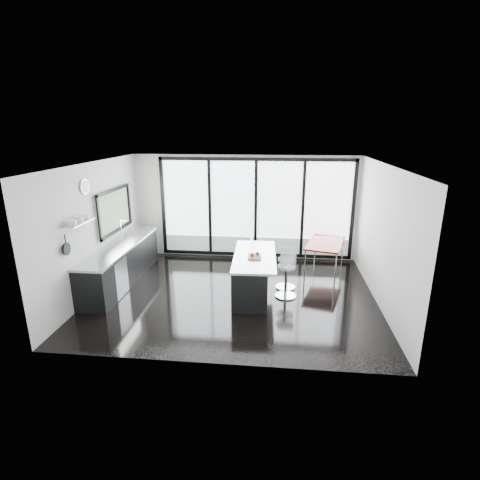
# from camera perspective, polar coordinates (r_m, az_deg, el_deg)

# --- Properties ---
(floor) EXTENTS (6.00, 5.00, 0.00)m
(floor) POSITION_cam_1_polar(r_m,az_deg,el_deg) (8.23, -0.92, -8.27)
(floor) COLOR black
(floor) RESTS_ON ground
(ceiling) EXTENTS (6.00, 5.00, 0.00)m
(ceiling) POSITION_cam_1_polar(r_m,az_deg,el_deg) (7.48, -1.02, 11.52)
(ceiling) COLOR white
(ceiling) RESTS_ON wall_back
(wall_back) EXTENTS (6.00, 0.09, 2.80)m
(wall_back) POSITION_cam_1_polar(r_m,az_deg,el_deg) (10.13, 2.25, 4.17)
(wall_back) COLOR beige
(wall_back) RESTS_ON ground
(wall_front) EXTENTS (6.00, 0.00, 2.80)m
(wall_front) POSITION_cam_1_polar(r_m,az_deg,el_deg) (5.41, -4.19, -6.03)
(wall_front) COLOR beige
(wall_front) RESTS_ON ground
(wall_left) EXTENTS (0.26, 5.00, 2.80)m
(wall_left) POSITION_cam_1_polar(r_m,az_deg,el_deg) (8.81, -20.35, 3.12)
(wall_left) COLOR beige
(wall_left) RESTS_ON ground
(wall_right) EXTENTS (0.00, 5.00, 2.80)m
(wall_right) POSITION_cam_1_polar(r_m,az_deg,el_deg) (7.97, 20.98, 0.46)
(wall_right) COLOR beige
(wall_right) RESTS_ON ground
(counter_cabinets) EXTENTS (0.69, 3.24, 1.36)m
(counter_cabinets) POSITION_cam_1_polar(r_m,az_deg,el_deg) (9.10, -17.60, -3.42)
(counter_cabinets) COLOR black
(counter_cabinets) RESTS_ON floor
(island) EXTENTS (0.98, 2.15, 1.12)m
(island) POSITION_cam_1_polar(r_m,az_deg,el_deg) (8.18, 1.74, -5.10)
(island) COLOR black
(island) RESTS_ON floor
(bar_stool_near) EXTENTS (0.54, 0.54, 0.71)m
(bar_stool_near) POSITION_cam_1_polar(r_m,az_deg,el_deg) (8.05, 7.02, -6.23)
(bar_stool_near) COLOR silver
(bar_stool_near) RESTS_ON floor
(bar_stool_far) EXTENTS (0.55, 0.55, 0.70)m
(bar_stool_far) POSITION_cam_1_polar(r_m,az_deg,el_deg) (8.48, 7.00, -5.04)
(bar_stool_far) COLOR silver
(bar_stool_far) RESTS_ON floor
(red_table) EXTENTS (1.16, 1.58, 0.76)m
(red_table) POSITION_cam_1_polar(r_m,az_deg,el_deg) (9.59, 12.76, -2.53)
(red_table) COLOR #800400
(red_table) RESTS_ON floor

